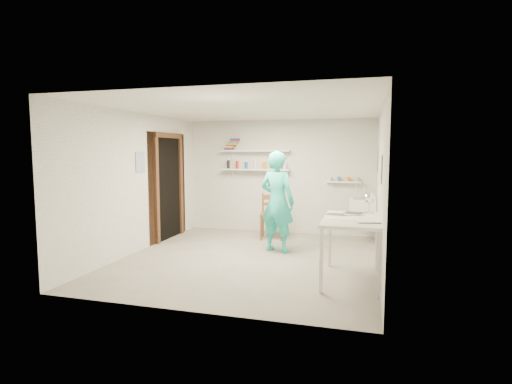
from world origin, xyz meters
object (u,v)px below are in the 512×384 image
(work_table, at_px, (352,250))
(desk_lamp, at_px, (369,198))
(man, at_px, (277,202))
(belfast_sink, at_px, (363,206))
(wooden_chair, at_px, (272,214))
(wall_clock, at_px, (276,184))

(work_table, xyz_separation_m, desk_lamp, (0.21, 0.51, 0.64))
(man, distance_m, work_table, 1.88)
(belfast_sink, height_order, man, man)
(work_table, bearing_deg, belfast_sink, 87.37)
(wooden_chair, distance_m, desk_lamp, 2.60)
(wall_clock, xyz_separation_m, work_table, (1.38, -1.48, -0.74))
(man, relative_size, work_table, 1.37)
(wooden_chair, bearing_deg, man, -80.83)
(wall_clock, height_order, desk_lamp, wall_clock)
(work_table, distance_m, desk_lamp, 0.85)
(man, bearing_deg, work_table, 153.70)
(man, distance_m, desk_lamp, 1.71)
(wooden_chair, height_order, work_table, wooden_chair)
(belfast_sink, height_order, desk_lamp, desk_lamp)
(man, height_order, work_table, man)
(wall_clock, relative_size, desk_lamp, 1.97)
(belfast_sink, height_order, work_table, belfast_sink)
(wall_clock, bearing_deg, belfast_sink, 49.27)
(belfast_sink, bearing_deg, wooden_chair, -175.23)
(wooden_chair, xyz_separation_m, desk_lamp, (1.84, -1.74, 0.58))
(man, xyz_separation_m, wooden_chair, (-0.32, 0.97, -0.38))
(wooden_chair, relative_size, desk_lamp, 6.17)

